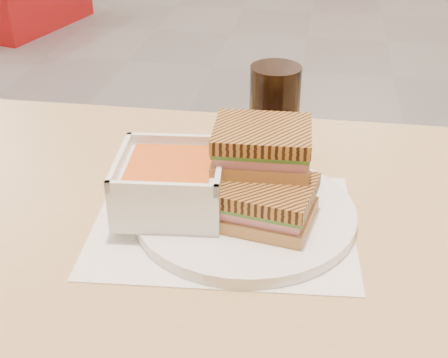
% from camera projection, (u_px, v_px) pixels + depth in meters
% --- Properties ---
extents(main_table, '(1.21, 0.72, 0.75)m').
position_uv_depth(main_table, '(226.00, 294.00, 0.85)').
color(main_table, tan).
rests_on(main_table, ground).
extents(tray_liner, '(0.35, 0.29, 0.00)m').
position_uv_depth(tray_liner, '(224.00, 224.00, 0.80)').
color(tray_liner, white).
rests_on(tray_liner, main_table).
extents(plate, '(0.29, 0.29, 0.02)m').
position_uv_depth(plate, '(245.00, 213.00, 0.80)').
color(plate, white).
rests_on(plate, tray_liner).
extents(soup_bowl, '(0.15, 0.15, 0.07)m').
position_uv_depth(soup_bowl, '(171.00, 185.00, 0.79)').
color(soup_bowl, white).
rests_on(soup_bowl, plate).
extents(panini_lower, '(0.13, 0.12, 0.05)m').
position_uv_depth(panini_lower, '(264.00, 202.00, 0.76)').
color(panini_lower, '#B87741').
rests_on(panini_lower, plate).
extents(panini_upper, '(0.13, 0.11, 0.05)m').
position_uv_depth(panini_upper, '(262.00, 146.00, 0.78)').
color(panini_upper, '#B87741').
rests_on(panini_upper, panini_lower).
extents(cola_glass, '(0.07, 0.07, 0.16)m').
position_uv_depth(cola_glass, '(274.00, 118.00, 0.90)').
color(cola_glass, black).
rests_on(cola_glass, main_table).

